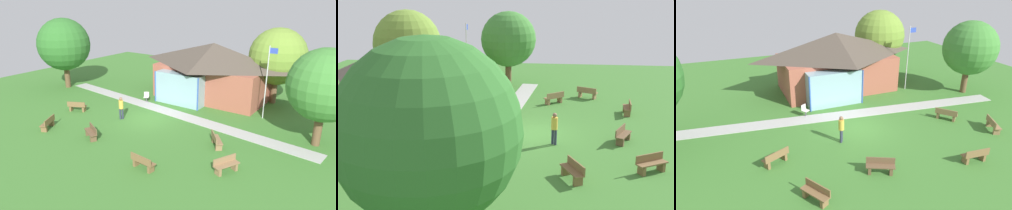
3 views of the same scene
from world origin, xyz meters
The scene contains 15 objects.
ground_plane centered at (0.00, 0.00, 0.00)m, with size 44.00×44.00×0.00m, color #3D752D.
pavilion centered at (1.23, 7.58, 2.60)m, with size 10.51×7.19×4.99m.
footpath centered at (0.00, 2.25, 0.01)m, with size 24.32×1.30×0.03m, color #ADADA8.
flagpole centered at (7.00, 5.24, 3.06)m, with size 0.64×0.08×5.55m.
bench_front_center centered at (-1.05, -4.76, 0.40)m, with size 1.54×1.06×0.84m.
bench_front_right centered at (4.21, -5.86, 0.40)m, with size 1.53×0.58×0.84m.
bench_front_left centered at (-4.73, -5.45, 0.40)m, with size 1.12×1.52×0.84m.
bench_mid_right centered at (6.21, -1.13, 0.40)m, with size 1.28×1.45×0.84m.
bench_mid_left centered at (-5.89, -1.94, 0.40)m, with size 1.54×1.05×0.84m.
bench_lawn_far_right centered at (8.01, -3.55, 0.40)m, with size 1.04×1.54×0.84m.
patio_chair_west centered at (-2.86, 3.26, 0.42)m, with size 0.60×0.60×0.86m.
visitor_strolling_lawn centered at (-1.76, -1.12, 1.02)m, with size 0.34×0.34×1.74m.
tree_west_hedge centered at (-12.43, 2.32, 4.35)m, with size 5.11×5.11×6.92m.
tree_behind_pavilion_right centered at (6.42, 9.41, 4.06)m, with size 4.79×4.79×6.47m.
tree_east_hedge centered at (11.25, 2.66, 3.88)m, with size 4.45×4.45×6.12m.
Camera 1 is at (13.89, -17.29, 8.88)m, focal length 33.52 mm.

